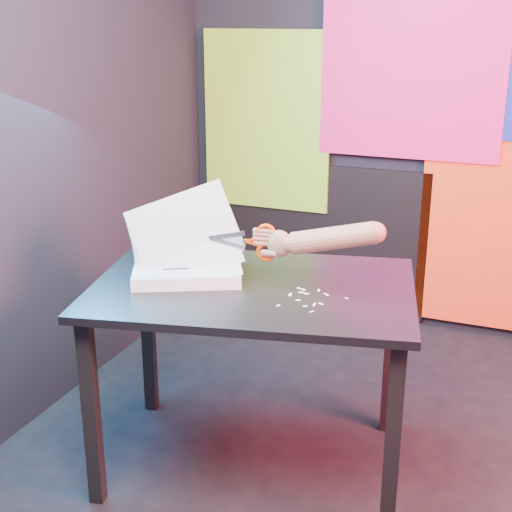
% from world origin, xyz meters
% --- Properties ---
extents(room, '(3.01, 3.01, 2.71)m').
position_xyz_m(room, '(0.00, 0.00, 1.35)').
color(room, black).
rests_on(room, ground).
extents(backdrop, '(2.88, 0.05, 2.08)m').
position_xyz_m(backdrop, '(0.06, 1.46, 0.96)').
color(backdrop, red).
rests_on(backdrop, ground).
extents(work_table, '(1.30, 1.00, 0.75)m').
position_xyz_m(work_table, '(-0.49, -0.10, 0.66)').
color(work_table, black).
rests_on(work_table, ground).
extents(printout_stack, '(0.49, 0.43, 0.37)m').
position_xyz_m(printout_stack, '(-0.75, -0.11, 0.78)').
color(printout_stack, silver).
rests_on(printout_stack, work_table).
extents(scissors, '(0.26, 0.05, 0.14)m').
position_xyz_m(scissors, '(-0.49, -0.02, 0.89)').
color(scissors, silver).
rests_on(scissors, printout_stack).
extents(hand_forearm, '(0.47, 0.12, 0.16)m').
position_xyz_m(hand_forearm, '(-0.26, 0.01, 0.92)').
color(hand_forearm, '#816146').
rests_on(hand_forearm, work_table).
extents(paper_clippings, '(0.21, 0.21, 0.00)m').
position_xyz_m(paper_clippings, '(-0.28, -0.14, 0.75)').
color(paper_clippings, silver).
rests_on(paper_clippings, work_table).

